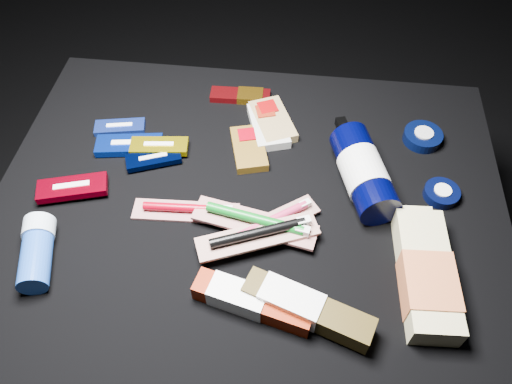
# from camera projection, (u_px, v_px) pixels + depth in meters

# --- Properties ---
(ground) EXTENTS (3.00, 3.00, 0.00)m
(ground) POSITION_uv_depth(u_px,v_px,m) (250.00, 296.00, 1.27)
(ground) COLOR black
(ground) RESTS_ON ground
(cloth_table) EXTENTS (0.98, 0.78, 0.40)m
(cloth_table) POSITION_uv_depth(u_px,v_px,m) (249.00, 256.00, 1.11)
(cloth_table) COLOR black
(cloth_table) RESTS_ON ground
(luna_bar_0) EXTENTS (0.11, 0.06, 0.01)m
(luna_bar_0) POSITION_uv_depth(u_px,v_px,m) (120.00, 127.00, 1.07)
(luna_bar_0) COLOR #203FBA
(luna_bar_0) RESTS_ON cloth_table
(luna_bar_1) EXTENTS (0.14, 0.07, 0.02)m
(luna_bar_1) POSITION_uv_depth(u_px,v_px,m) (129.00, 145.00, 1.03)
(luna_bar_1) COLOR #082AA5
(luna_bar_1) RESTS_ON cloth_table
(luna_bar_2) EXTENTS (0.12, 0.08, 0.01)m
(luna_bar_2) POSITION_uv_depth(u_px,v_px,m) (154.00, 159.00, 1.00)
(luna_bar_2) COLOR black
(luna_bar_2) RESTS_ON cloth_table
(luna_bar_3) EXTENTS (0.12, 0.06, 0.02)m
(luna_bar_3) POSITION_uv_depth(u_px,v_px,m) (159.00, 146.00, 1.02)
(luna_bar_3) COLOR #B9A409
(luna_bar_3) RESTS_ON cloth_table
(luna_bar_4) EXTENTS (0.14, 0.08, 0.02)m
(luna_bar_4) POSITION_uv_depth(u_px,v_px,m) (72.00, 188.00, 0.95)
(luna_bar_4) COLOR maroon
(luna_bar_4) RESTS_ON cloth_table
(clif_bar_0) EXTENTS (0.09, 0.13, 0.02)m
(clif_bar_0) POSITION_uv_depth(u_px,v_px,m) (249.00, 147.00, 1.03)
(clif_bar_0) COLOR brown
(clif_bar_0) RESTS_ON cloth_table
(clif_bar_1) EXTENTS (0.11, 0.14, 0.02)m
(clif_bar_1) POSITION_uv_depth(u_px,v_px,m) (268.00, 124.00, 1.07)
(clif_bar_1) COLOR silver
(clif_bar_1) RESTS_ON cloth_table
(clif_bar_2) EXTENTS (0.12, 0.15, 0.02)m
(clif_bar_2) POSITION_uv_depth(u_px,v_px,m) (272.00, 120.00, 1.07)
(clif_bar_2) COLOR #967D4C
(clif_bar_2) RESTS_ON cloth_table
(power_bar) EXTENTS (0.14, 0.05, 0.02)m
(power_bar) POSITION_uv_depth(u_px,v_px,m) (244.00, 96.00, 1.13)
(power_bar) COLOR maroon
(power_bar) RESTS_ON cloth_table
(lotion_bottle) EXTENTS (0.13, 0.25, 0.08)m
(lotion_bottle) POSITION_uv_depth(u_px,v_px,m) (363.00, 172.00, 0.94)
(lotion_bottle) COLOR black
(lotion_bottle) RESTS_ON cloth_table
(cream_tin_upper) EXTENTS (0.08, 0.08, 0.02)m
(cream_tin_upper) POSITION_uv_depth(u_px,v_px,m) (423.00, 137.00, 1.04)
(cream_tin_upper) COLOR black
(cream_tin_upper) RESTS_ON cloth_table
(cream_tin_lower) EXTENTS (0.07, 0.07, 0.02)m
(cream_tin_lower) POSITION_uv_depth(u_px,v_px,m) (442.00, 193.00, 0.95)
(cream_tin_lower) COLOR black
(cream_tin_lower) RESTS_ON cloth_table
(bodywash_bottle) EXTENTS (0.09, 0.25, 0.05)m
(bodywash_bottle) POSITION_uv_depth(u_px,v_px,m) (426.00, 276.00, 0.83)
(bodywash_bottle) COLOR beige
(bodywash_bottle) RESTS_ON cloth_table
(deodorant_stick) EXTENTS (0.09, 0.14, 0.06)m
(deodorant_stick) POSITION_uv_depth(u_px,v_px,m) (37.00, 251.00, 0.85)
(deodorant_stick) COLOR #1C48A8
(deodorant_stick) RESTS_ON cloth_table
(toothbrush_pack_0) EXTENTS (0.20, 0.06, 0.02)m
(toothbrush_pack_0) POSITION_uv_depth(u_px,v_px,m) (187.00, 210.00, 0.93)
(toothbrush_pack_0) COLOR beige
(toothbrush_pack_0) RESTS_ON cloth_table
(toothbrush_pack_1) EXTENTS (0.18, 0.15, 0.02)m
(toothbrush_pack_1) POSITION_uv_depth(u_px,v_px,m) (272.00, 221.00, 0.90)
(toothbrush_pack_1) COLOR #B7B1AB
(toothbrush_pack_1) RESTS_ON cloth_table
(toothbrush_pack_2) EXTENTS (0.23, 0.10, 0.03)m
(toothbrush_pack_2) POSITION_uv_depth(u_px,v_px,m) (256.00, 221.00, 0.89)
(toothbrush_pack_2) COLOR #BEB5B2
(toothbrush_pack_2) RESTS_ON cloth_table
(toothbrush_pack_3) EXTENTS (0.22, 0.13, 0.02)m
(toothbrush_pack_3) POSITION_uv_depth(u_px,v_px,m) (260.00, 234.00, 0.87)
(toothbrush_pack_3) COLOR silver
(toothbrush_pack_3) RESTS_ON cloth_table
(toothpaste_carton_red) EXTENTS (0.20, 0.09, 0.04)m
(toothpaste_carton_red) POSITION_uv_depth(u_px,v_px,m) (248.00, 300.00, 0.81)
(toothpaste_carton_red) COLOR #7E1600
(toothpaste_carton_red) RESTS_ON cloth_table
(toothpaste_carton_green) EXTENTS (0.22, 0.11, 0.04)m
(toothpaste_carton_green) POSITION_uv_depth(u_px,v_px,m) (302.00, 306.00, 0.79)
(toothpaste_carton_green) COLOR #35280B
(toothpaste_carton_green) RESTS_ON cloth_table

